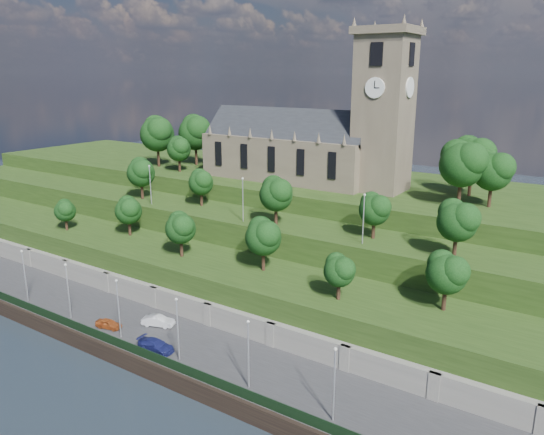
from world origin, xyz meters
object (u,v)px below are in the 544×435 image
Objects in this scene: church at (312,140)px; car_left at (109,324)px; car_right at (156,345)px; car_middle at (158,321)px.

car_left is at bearing -98.03° from church.
church is at bearing 0.93° from car_right.
church is 47.85m from car_right.
car_middle is 0.90× the size of car_right.
car_right is (4.44, -4.78, -0.02)m from car_middle.
car_left is at bearing 81.92° from car_right.
car_left is at bearing 108.02° from car_middle.
car_middle is at bearing -91.58° from church.
church is 8.97× the size of car_middle.
car_right is (9.39, -0.75, 0.08)m from car_left.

